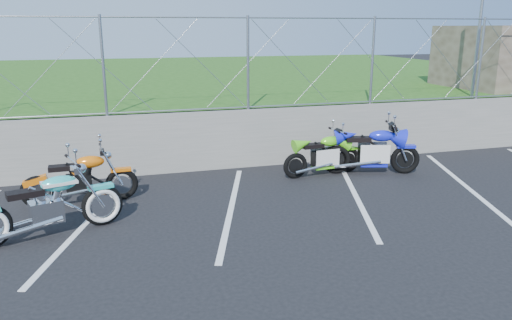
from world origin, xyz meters
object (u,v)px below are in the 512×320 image
object	(u,v)px
naked_orange	(82,181)
sportbike_green	(324,156)
sportbike_blue	(372,152)
cruiser_turquoise	(49,207)

from	to	relation	value
naked_orange	sportbike_green	world-z (taller)	naked_orange
sportbike_blue	sportbike_green	bearing A→B (deg)	-174.22
naked_orange	sportbike_blue	world-z (taller)	sportbike_blue
sportbike_green	cruiser_turquoise	bearing A→B (deg)	-166.83
naked_orange	sportbike_green	distance (m)	4.86
naked_orange	sportbike_green	bearing A→B (deg)	2.65
cruiser_turquoise	sportbike_green	size ratio (longest dim) A/B	1.20
sportbike_blue	naked_orange	bearing A→B (deg)	-161.40
naked_orange	sportbike_green	xyz separation A→B (m)	(4.84, 0.44, -0.02)
cruiser_turquoise	naked_orange	bearing A→B (deg)	56.31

